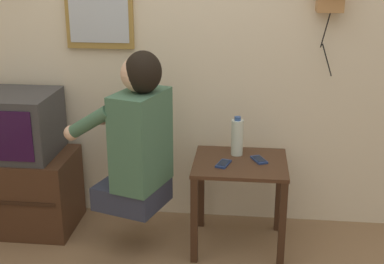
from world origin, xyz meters
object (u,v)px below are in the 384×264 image
object	(u,v)px
cell_phone_held	(223,164)
water_bottle	(237,137)
person	(137,136)
cell_phone_spare	(259,160)
television	(12,124)

from	to	relation	value
cell_phone_held	water_bottle	bearing A→B (deg)	83.22
person	cell_phone_spare	bearing A→B (deg)	-59.71
water_bottle	cell_phone_held	bearing A→B (deg)	-112.93
cell_phone_spare	person	bearing A→B (deg)	167.45
television	cell_phone_held	bearing A→B (deg)	-7.09
cell_phone_spare	water_bottle	world-z (taller)	water_bottle
cell_phone_held	cell_phone_spare	bearing A→B (deg)	38.51
person	water_bottle	world-z (taller)	person
person	cell_phone_spare	size ratio (longest dim) A/B	6.71
person	water_bottle	xyz separation A→B (m)	(0.56, 0.23, -0.07)
water_bottle	television	bearing A→B (deg)	-179.86
person	television	size ratio (longest dim) A/B	1.72
water_bottle	cell_phone_spare	bearing A→B (deg)	-32.23
television	water_bottle	world-z (taller)	television
cell_phone_held	water_bottle	distance (m)	0.21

